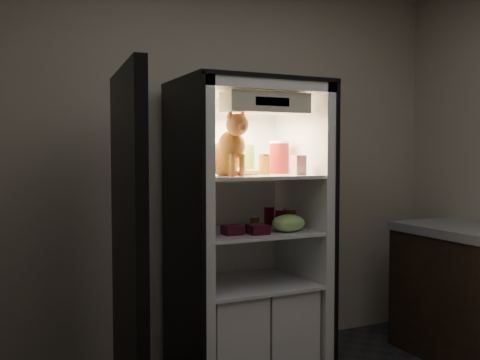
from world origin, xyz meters
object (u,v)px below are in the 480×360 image
object	(u,v)px
tabby_cat	(228,151)
soda_can_c	(290,219)
berry_box_right	(258,229)
salsa_jar	(265,164)
parmesan_shaker	(249,160)
soda_can_b	(280,218)
mayo_tub	(247,164)
cream_carton	(299,165)
berry_box_left	(232,230)
refrigerator	(245,252)
soda_can_a	(269,216)
grape_bag	(288,223)
pepper_jar	(279,157)
condiment_jar	(255,222)

from	to	relation	value
tabby_cat	soda_can_c	size ratio (longest dim) A/B	2.96
berry_box_right	salsa_jar	bearing A→B (deg)	48.57
parmesan_shaker	soda_can_b	world-z (taller)	parmesan_shaker
mayo_tub	soda_can_c	world-z (taller)	mayo_tub
parmesan_shaker	soda_can_c	xyz separation A→B (m)	(0.23, -0.13, -0.38)
cream_carton	berry_box_left	xyz separation A→B (m)	(-0.43, 0.05, -0.38)
soda_can_b	berry_box_right	xyz separation A→B (m)	(-0.26, -0.19, -0.03)
mayo_tub	soda_can_c	size ratio (longest dim) A/B	0.88
berry_box_right	soda_can_b	bearing A→B (deg)	35.62
refrigerator	cream_carton	bearing A→B (deg)	-43.74
soda_can_a	grape_bag	size ratio (longest dim) A/B	0.59
tabby_cat	berry_box_left	world-z (taller)	tabby_cat
parmesan_shaker	pepper_jar	distance (m)	0.24
mayo_tub	salsa_jar	xyz separation A→B (m)	(0.02, -0.22, 0.01)
soda_can_a	mayo_tub	bearing A→B (deg)	167.82
soda_can_b	condiment_jar	size ratio (longest dim) A/B	1.44
mayo_tub	soda_can_a	xyz separation A→B (m)	(0.15, -0.03, -0.35)
refrigerator	soda_can_a	bearing A→B (deg)	20.66
berry_box_right	mayo_tub	bearing A→B (deg)	74.61
parmesan_shaker	condiment_jar	bearing A→B (deg)	3.91
refrigerator	grape_bag	bearing A→B (deg)	-51.94
salsa_jar	grape_bag	world-z (taller)	salsa_jar
pepper_jar	soda_can_b	size ratio (longest dim) A/B	1.83
soda_can_b	berry_box_left	size ratio (longest dim) A/B	1.08
parmesan_shaker	condiment_jar	world-z (taller)	parmesan_shaker
salsa_jar	condiment_jar	xyz separation A→B (m)	(-0.03, 0.08, -0.37)
soda_can_a	soda_can_b	world-z (taller)	soda_can_a
berry_box_left	soda_can_a	bearing A→B (deg)	34.21
salsa_jar	soda_can_c	size ratio (longest dim) A/B	0.96
mayo_tub	berry_box_right	distance (m)	0.53
pepper_jar	berry_box_left	bearing A→B (deg)	-155.67
cream_carton	berry_box_left	distance (m)	0.58
salsa_jar	berry_box_left	xyz separation A→B (m)	(-0.26, -0.08, -0.39)
soda_can_b	cream_carton	bearing A→B (deg)	-84.37
pepper_jar	berry_box_left	size ratio (longest dim) A/B	1.97
tabby_cat	soda_can_b	xyz separation A→B (m)	(0.42, 0.10, -0.44)
grape_bag	cream_carton	bearing A→B (deg)	-4.88
mayo_tub	soda_can_b	bearing A→B (deg)	-44.82
mayo_tub	grape_bag	distance (m)	0.51
parmesan_shaker	berry_box_right	xyz separation A→B (m)	(-0.04, -0.21, -0.41)
pepper_jar	grape_bag	distance (m)	0.48
tabby_cat	cream_carton	bearing A→B (deg)	-16.54
tabby_cat	soda_can_b	world-z (taller)	tabby_cat
soda_can_a	soda_can_b	bearing A→B (deg)	-84.95
mayo_tub	berry_box_right	xyz separation A→B (m)	(-0.10, -0.35, -0.38)
salsa_jar	grape_bag	xyz separation A→B (m)	(0.10, -0.13, -0.36)
cream_carton	soda_can_c	distance (m)	0.35
soda_can_a	berry_box_right	world-z (taller)	soda_can_a
salsa_jar	soda_can_a	bearing A→B (deg)	54.25
cream_carton	condiment_jar	world-z (taller)	cream_carton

